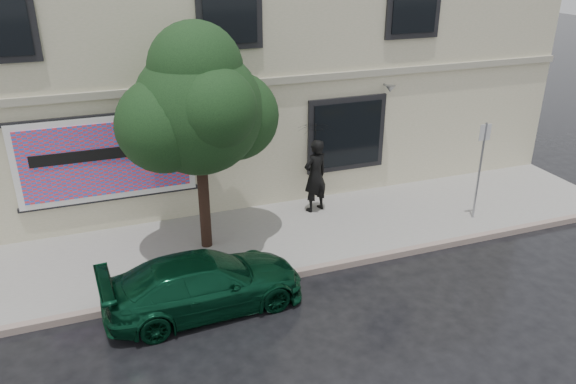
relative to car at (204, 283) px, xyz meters
name	(u,v)px	position (x,y,z in m)	size (l,w,h in m)	color
ground	(304,319)	(1.73, -1.04, -0.58)	(90.00, 90.00, 0.00)	black
sidewalk	(256,241)	(1.73, 2.21, -0.51)	(20.00, 3.50, 0.15)	#97958F
curb	(279,277)	(1.73, 0.46, -0.51)	(20.00, 0.18, 0.16)	gray
building	(199,59)	(1.74, 7.96, 2.92)	(20.00, 8.12, 7.00)	beige
billboard	(106,159)	(-1.47, 3.88, 1.47)	(4.30, 0.16, 2.20)	white
car	(204,283)	(0.00, 0.00, 0.00)	(1.77, 4.01, 1.17)	#08341F
pedestrian	(315,176)	(3.71, 3.19, 0.57)	(0.73, 0.48, 2.01)	black
umbrella	(316,126)	(3.71, 3.19, 1.95)	(1.03, 1.03, 0.76)	black
street_tree	(198,111)	(0.53, 2.28, 2.89)	(2.83, 2.83, 4.75)	black
sign_pole	(481,162)	(7.48, 1.34, 1.13)	(0.32, 0.06, 2.60)	#92949A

